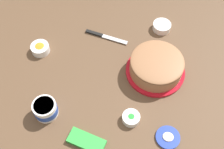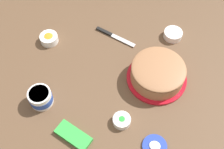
{
  "view_description": "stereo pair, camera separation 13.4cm",
  "coord_description": "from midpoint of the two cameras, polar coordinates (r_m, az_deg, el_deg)",
  "views": [
    {
      "loc": [
        -0.2,
        0.68,
        1.17
      ],
      "look_at": [
        -0.11,
        -0.03,
        0.04
      ],
      "focal_mm": 45.36,
      "sensor_mm": 36.0,
      "label": 1
    },
    {
      "loc": [
        -0.33,
        0.65,
        1.17
      ],
      "look_at": [
        -0.11,
        -0.03,
        0.04
      ],
      "focal_mm": 45.36,
      "sensor_mm": 36.0,
      "label": 2
    }
  ],
  "objects": [
    {
      "name": "ground_plane",
      "position": [
        1.37,
        -2.05,
        -0.95
      ],
      "size": [
        1.54,
        1.54,
        0.0
      ],
      "primitive_type": "plane",
      "color": "brown"
    },
    {
      "name": "spreading_knife",
      "position": [
        1.52,
        2.51,
        7.77
      ],
      "size": [
        0.23,
        0.08,
        0.01
      ],
      "color": "silver",
      "rests_on": "ground_plane"
    },
    {
      "name": "sprinkle_bowl_rainbow",
      "position": [
        1.56,
        14.63,
        7.66
      ],
      "size": [
        0.1,
        0.1,
        0.04
      ],
      "color": "white",
      "rests_on": "ground_plane"
    },
    {
      "name": "sprinkle_bowl_green",
      "position": [
        1.25,
        5.07,
        -9.44
      ],
      "size": [
        0.08,
        0.08,
        0.04
      ],
      "color": "white",
      "rests_on": "ground_plane"
    },
    {
      "name": "sprinkle_bowl_orange",
      "position": [
        1.51,
        -10.12,
        7.03
      ],
      "size": [
        0.09,
        0.09,
        0.04
      ],
      "color": "white",
      "rests_on": "ground_plane"
    },
    {
      "name": "frosting_tub",
      "position": [
        1.3,
        -11.37,
        -4.78
      ],
      "size": [
        0.11,
        0.11,
        0.08
      ],
      "color": "white",
      "rests_on": "ground_plane"
    },
    {
      "name": "frosted_cake",
      "position": [
        1.36,
        12.0,
        0.01
      ],
      "size": [
        0.29,
        0.29,
        0.1
      ],
      "color": "red",
      "rests_on": "ground_plane"
    },
    {
      "name": "frosting_tub_lid",
      "position": [
        1.25,
        11.74,
        -14.26
      ],
      "size": [
        0.11,
        0.11,
        0.02
      ],
      "color": "#233DAD",
      "rests_on": "ground_plane"
    },
    {
      "name": "candy_box_lower",
      "position": [
        1.24,
        -4.67,
        -12.45
      ],
      "size": [
        0.17,
        0.11,
        0.02
      ],
      "primitive_type": "cube",
      "rotation": [
        0.0,
        0.0,
        -0.29
      ],
      "color": "green",
      "rests_on": "ground_plane"
    }
  ]
}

